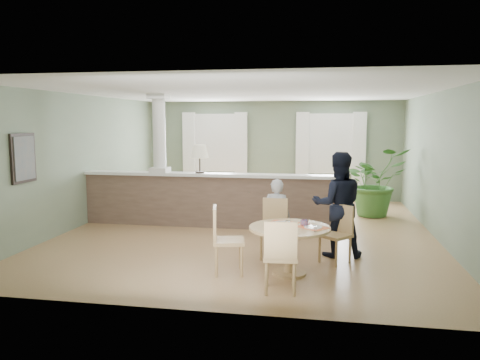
% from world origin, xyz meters
% --- Properties ---
extents(ground, '(8.00, 8.00, 0.00)m').
position_xyz_m(ground, '(0.00, 0.00, 0.00)').
color(ground, tan).
rests_on(ground, ground).
extents(room_shell, '(7.02, 8.02, 2.71)m').
position_xyz_m(room_shell, '(-0.03, 0.63, 1.81)').
color(room_shell, gray).
rests_on(room_shell, ground).
extents(pony_wall, '(5.32, 0.38, 2.70)m').
position_xyz_m(pony_wall, '(-0.99, 0.20, 0.71)').
color(pony_wall, '#765B4C').
rests_on(pony_wall, ground).
extents(sofa, '(2.93, 1.23, 0.84)m').
position_xyz_m(sofa, '(-1.00, 1.81, 0.42)').
color(sofa, olive).
rests_on(sofa, ground).
extents(houseplant, '(1.82, 1.75, 1.56)m').
position_xyz_m(houseplant, '(2.58, 1.99, 0.78)').
color(houseplant, '#36692A').
rests_on(houseplant, ground).
extents(dining_table, '(1.14, 1.14, 0.78)m').
position_xyz_m(dining_table, '(0.98, -2.52, 0.55)').
color(dining_table, tan).
rests_on(dining_table, ground).
extents(chair_far_boy, '(0.43, 0.43, 0.93)m').
position_xyz_m(chair_far_boy, '(0.67, -1.69, 0.51)').
color(chair_far_boy, tan).
rests_on(chair_far_boy, ground).
extents(chair_far_man, '(0.56, 0.56, 0.88)m').
position_xyz_m(chair_far_man, '(1.67, -1.80, 0.49)').
color(chair_far_man, tan).
rests_on(chair_far_man, ground).
extents(chair_near, '(0.46, 0.46, 0.94)m').
position_xyz_m(chair_near, '(0.92, -3.28, 0.52)').
color(chair_near, tan).
rests_on(chair_near, ground).
extents(chair_side, '(0.52, 0.52, 0.96)m').
position_xyz_m(chair_side, '(0.05, -2.63, 0.53)').
color(chair_side, tan).
rests_on(chair_side, ground).
extents(child_person, '(0.48, 0.35, 1.23)m').
position_xyz_m(child_person, '(0.69, -1.48, 0.62)').
color(child_person, '#AAA9AF').
rests_on(child_person, ground).
extents(man_person, '(0.89, 0.74, 1.68)m').
position_xyz_m(man_person, '(1.66, -1.46, 0.84)').
color(man_person, black).
rests_on(man_person, ground).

